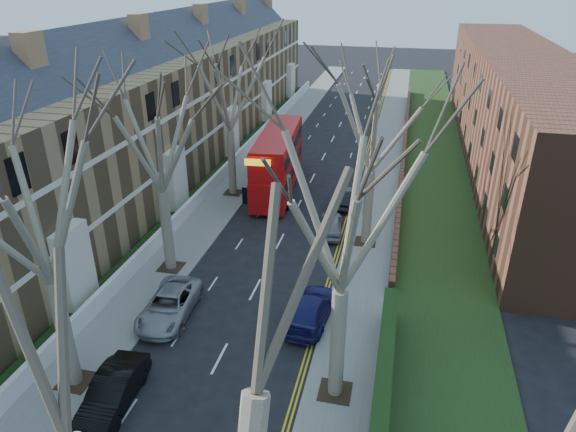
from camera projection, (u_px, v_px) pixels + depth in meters
The scene contains 17 objects.
pavement_left at pixel (265, 152), 51.98m from camera, with size 3.00×102.00×0.12m, color slate.
pavement_right at pixel (385, 161), 49.53m from camera, with size 3.00×102.00×0.12m, color slate.
terrace_left at pixel (154, 113), 44.15m from camera, with size 9.70×78.00×13.60m.
flats_right at pixel (514, 107), 48.56m from camera, with size 13.97×54.00×10.00m.
front_wall_left at pixel (223, 173), 45.06m from camera, with size 0.30×78.00×1.00m.
grass_verge_right at pixel (433, 163), 48.57m from camera, with size 6.00×102.00×0.06m.
tree_left_mid at pixel (30, 186), 18.85m from camera, with size 10.50×10.50×14.71m.
tree_left_far at pixel (155, 123), 27.76m from camera, with size 10.15×10.15×14.22m.
tree_left_dist at pixel (227, 76), 38.14m from camera, with size 10.50×10.50×14.71m.
tree_right_mid at pixel (345, 193), 18.28m from camera, with size 10.50×10.50×14.71m.
tree_right_far at pixel (375, 108), 30.69m from camera, with size 10.15×10.15×14.22m.
double_decker_bus at pixel (278, 163), 42.14m from camera, with size 3.71×11.91×4.88m.
car_left_mid at pixel (113, 391), 21.57m from camera, with size 1.56×4.48×1.47m, color black.
car_left_far at pixel (169, 305), 27.17m from camera, with size 2.34×5.08×1.41m, color gray.
car_right_near at pixel (311, 309), 26.86m from camera, with size 1.98×4.86×1.41m, color #171751.
car_right_mid at pixel (331, 224), 35.82m from camera, with size 1.63×4.06×1.38m, color gray.
car_right_far at pixel (345, 197), 40.05m from camera, with size 1.43×4.09×1.35m, color black.
Camera 1 is at (7.52, -8.84, 16.77)m, focal length 32.00 mm.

